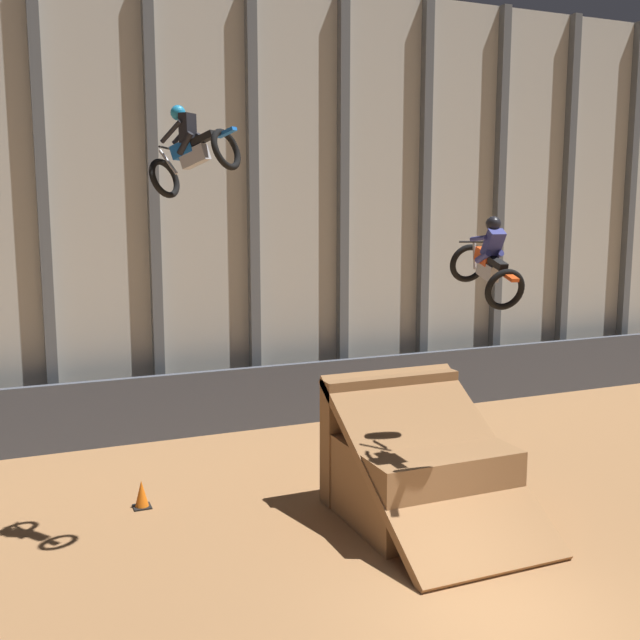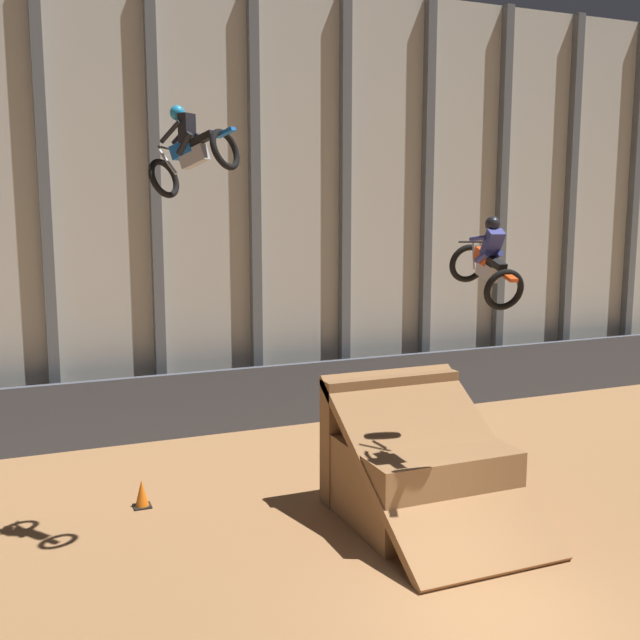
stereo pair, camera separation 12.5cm
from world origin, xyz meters
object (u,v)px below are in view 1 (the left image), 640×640
at_px(rider_bike_left_air, 191,151).
at_px(traffic_cone_near_ramp, 142,494).
at_px(rider_bike_right_air, 488,264).
at_px(dirt_ramp, 415,467).

xyz_separation_m(rider_bike_left_air, traffic_cone_near_ramp, (-0.77, 1.91, -6.80)).
xyz_separation_m(rider_bike_left_air, rider_bike_right_air, (4.71, -2.11, -1.93)).
bearing_deg(dirt_ramp, rider_bike_left_air, 173.49).
bearing_deg(rider_bike_left_air, dirt_ramp, -46.16).
distance_m(rider_bike_right_air, traffic_cone_near_ramp, 8.36).
bearing_deg(dirt_ramp, rider_bike_right_air, -74.98).
relative_size(rider_bike_right_air, traffic_cone_near_ramp, 3.25).
bearing_deg(rider_bike_right_air, traffic_cone_near_ramp, 150.79).
height_order(dirt_ramp, traffic_cone_near_ramp, dirt_ramp).
distance_m(dirt_ramp, rider_bike_right_air, 4.51).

